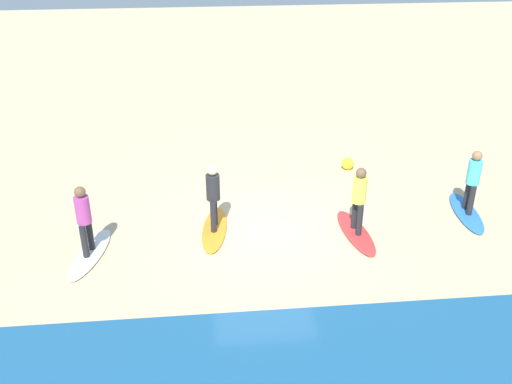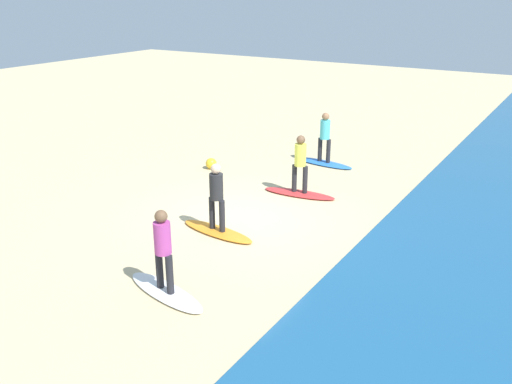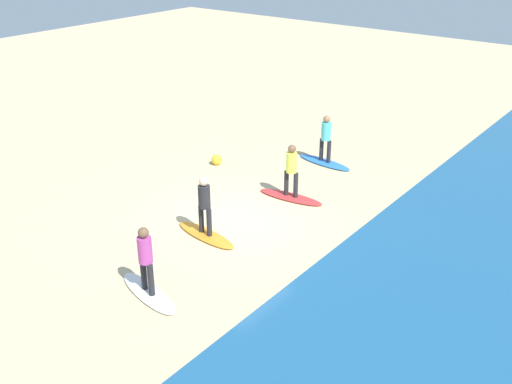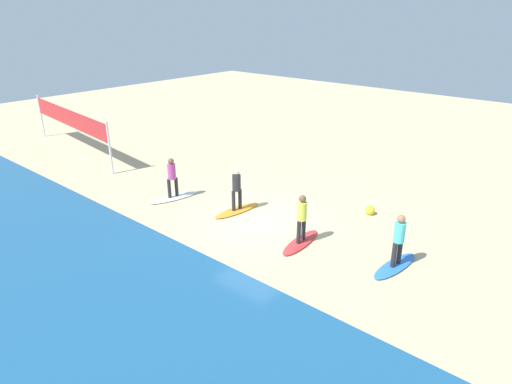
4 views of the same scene
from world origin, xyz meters
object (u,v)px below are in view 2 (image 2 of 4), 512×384
at_px(surfer_blue, 325,134).
at_px(surfer_white, 163,245).
at_px(surfboard_blue, 324,163).
at_px(surfer_orange, 216,192).
at_px(beach_ball, 211,164).
at_px(surfer_red, 300,160).
at_px(surfboard_white, 166,292).
at_px(surfboard_orange, 217,231).
at_px(surfboard_red, 299,193).

bearing_deg(surfer_blue, surfer_white, 6.08).
bearing_deg(surfboard_blue, surfer_orange, -82.45).
bearing_deg(beach_ball, surfer_blue, 129.19).
xyz_separation_m(surfboard_blue, beach_ball, (2.35, -2.89, 0.13)).
height_order(surfer_blue, beach_ball, surfer_blue).
xyz_separation_m(surfer_red, surfer_white, (6.14, 0.32, 0.00)).
relative_size(surfer_red, beach_ball, 4.62).
relative_size(surfer_orange, surfer_white, 1.00).
distance_m(surfboard_blue, surfboard_white, 9.20).
relative_size(surfboard_orange, beach_ball, 5.91).
bearing_deg(surfboard_red, surfboard_blue, 96.14).
height_order(surfboard_blue, surfer_red, surfer_red).
height_order(surfboard_white, beach_ball, beach_ball).
relative_size(surfboard_red, surfer_red, 1.28).
height_order(surfboard_orange, surfer_orange, surfer_orange).
xyz_separation_m(surfboard_blue, surfer_white, (9.15, 0.97, 0.99)).
xyz_separation_m(surfboard_red, surfboard_orange, (3.33, -0.47, 0.00)).
relative_size(surfer_white, beach_ball, 4.62).
relative_size(surfer_red, surfboard_orange, 0.78).
xyz_separation_m(surfboard_blue, surfer_blue, (0.00, 0.00, 0.99)).
bearing_deg(surfer_orange, surfboard_white, 15.66).
distance_m(surfer_orange, surfer_white, 2.92).
xyz_separation_m(surfer_red, surfer_orange, (3.33, -0.47, 0.00)).
height_order(surfboard_orange, surfboard_white, same).
xyz_separation_m(surfboard_blue, surfboard_orange, (6.34, 0.19, 0.00)).
bearing_deg(surfer_orange, beach_ball, -142.35).
bearing_deg(surfer_white, beach_ball, -150.39).
relative_size(surfer_blue, surfboard_orange, 0.78).
bearing_deg(surfer_orange, surfer_white, 15.66).
relative_size(surfboard_white, surfer_white, 1.28).
bearing_deg(surfboard_blue, surfboard_orange, -82.45).
bearing_deg(surfboard_orange, surfboard_red, 88.89).
bearing_deg(surfboard_red, surfboard_orange, -104.16).
distance_m(surfboard_blue, surfboard_orange, 6.34).
distance_m(surfer_blue, surfboard_red, 3.24).
bearing_deg(surfer_white, surfer_orange, -164.34).
bearing_deg(surfer_blue, surfboard_red, 12.28).
relative_size(surfboard_blue, surfboard_orange, 1.00).
height_order(surfboard_blue, surfboard_red, same).
bearing_deg(surfer_white, surfboard_red, -177.02).
distance_m(surfer_red, surfboard_white, 6.23).
distance_m(surfboard_orange, surfboard_white, 2.92).
bearing_deg(surfer_orange, surfboard_blue, -178.32).
distance_m(surfboard_orange, surfer_orange, 0.99).
relative_size(surfer_blue, surfboard_red, 0.78).
bearing_deg(surfboard_blue, surfer_white, -78.06).
bearing_deg(surfboard_red, beach_ball, 163.37).
bearing_deg(surfboard_red, surfer_blue, 96.14).
bearing_deg(surfboard_blue, beach_ball, -134.95).
relative_size(surfboard_blue, surfer_red, 1.28).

